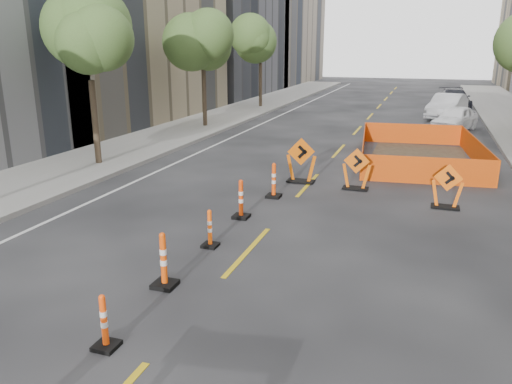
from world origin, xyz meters
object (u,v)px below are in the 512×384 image
at_px(channelizer_4, 210,228).
at_px(parked_car_far, 454,99).
at_px(chevron_sign_center, 356,169).
at_px(chevron_sign_right, 447,186).
at_px(channelizer_6, 274,180).
at_px(parked_car_near, 455,119).
at_px(channelizer_5, 241,199).
at_px(chevron_sign_left, 301,160).
at_px(channelizer_3, 164,260).
at_px(channelizer_2, 104,322).
at_px(parked_car_mid, 447,106).

relative_size(channelizer_4, parked_car_far, 0.18).
distance_m(chevron_sign_center, chevron_sign_right, 2.99).
bearing_deg(channelizer_6, channelizer_4, -93.32).
height_order(channelizer_6, chevron_sign_right, chevron_sign_right).
bearing_deg(channelizer_4, chevron_sign_right, 42.71).
bearing_deg(channelizer_6, chevron_sign_center, 37.17).
height_order(chevron_sign_right, parked_car_near, parked_car_near).
xyz_separation_m(channelizer_4, channelizer_5, (-0.03, 2.15, 0.09)).
xyz_separation_m(chevron_sign_left, parked_car_near, (5.38, 13.20, -0.09)).
bearing_deg(channelizer_3, chevron_sign_left, 85.71).
bearing_deg(parked_car_far, channelizer_3, -106.08).
relative_size(chevron_sign_left, parked_car_far, 0.31).
bearing_deg(chevron_sign_right, channelizer_3, -124.11).
bearing_deg(parked_car_far, channelizer_5, -107.76).
height_order(chevron_sign_center, chevron_sign_right, chevron_sign_center).
bearing_deg(parked_car_near, channelizer_3, -85.44).
height_order(channelizer_5, chevron_sign_right, chevron_sign_right).
xyz_separation_m(channelizer_5, parked_car_far, (6.32, 27.89, 0.19)).
bearing_deg(channelizer_5, chevron_sign_center, 56.54).
relative_size(channelizer_6, chevron_sign_center, 0.80).
height_order(channelizer_6, parked_car_far, parked_car_far).
bearing_deg(channelizer_3, chevron_sign_right, 52.92).
height_order(chevron_sign_left, chevron_sign_center, chevron_sign_left).
height_order(channelizer_2, channelizer_6, channelizer_6).
bearing_deg(chevron_sign_left, channelizer_6, -122.46).
distance_m(channelizer_2, chevron_sign_left, 10.61).
relative_size(channelizer_2, channelizer_5, 0.85).
bearing_deg(channelizer_6, chevron_sign_right, 6.80).
distance_m(chevron_sign_right, parked_car_far, 25.16).
bearing_deg(parked_car_mid, channelizer_5, -90.22).
height_order(channelizer_4, parked_car_mid, parked_car_mid).
height_order(channelizer_2, parked_car_near, parked_car_near).
xyz_separation_m(channelizer_5, channelizer_6, (0.28, 2.15, 0.01)).
distance_m(chevron_sign_right, parked_car_near, 14.62).
bearing_deg(parked_car_near, parked_car_mid, 113.47).
xyz_separation_m(channelizer_3, channelizer_5, (-0.01, 4.29, -0.02)).
distance_m(channelizer_3, chevron_sign_right, 8.83).
bearing_deg(chevron_sign_left, chevron_sign_right, -38.78).
xyz_separation_m(channelizer_2, chevron_sign_center, (2.40, 10.32, 0.23)).
bearing_deg(channelizer_3, channelizer_4, 89.50).
height_order(channelizer_4, chevron_sign_center, chevron_sign_center).
height_order(channelizer_3, channelizer_6, channelizer_3).
distance_m(channelizer_3, chevron_sign_left, 8.47).
distance_m(channelizer_3, channelizer_5, 4.29).
bearing_deg(parked_car_mid, chevron_sign_right, -77.01).
distance_m(channelizer_4, chevron_sign_center, 6.54).
bearing_deg(parked_car_far, channelizer_6, -108.20).
bearing_deg(channelizer_6, channelizer_3, -92.38).
height_order(parked_car_mid, parked_car_far, parked_car_mid).
relative_size(channelizer_2, parked_car_near, 0.23).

